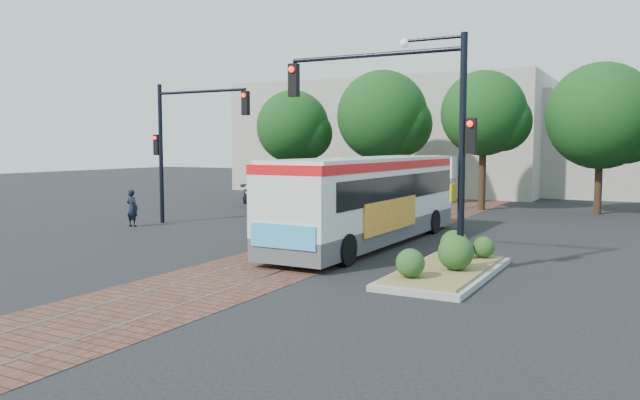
{
  "coord_description": "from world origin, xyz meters",
  "views": [
    {
      "loc": [
        9.51,
        -16.58,
        3.37
      ],
      "look_at": [
        -0.13,
        1.22,
        1.6
      ],
      "focal_mm": 35.0,
      "sensor_mm": 36.0,
      "label": 1
    }
  ],
  "objects": [
    {
      "name": "parked_car",
      "position": [
        -8.09,
        11.93,
        0.66
      ],
      "size": [
        4.77,
        2.42,
        1.33
      ],
      "primitive_type": "imported",
      "rotation": [
        0.0,
        0.0,
        1.7
      ],
      "color": "black",
      "rests_on": "ground"
    },
    {
      "name": "officer",
      "position": [
        -9.68,
        2.4,
        0.77
      ],
      "size": [
        0.57,
        0.38,
        1.55
      ],
      "primitive_type": "imported",
      "rotation": [
        0.0,
        0.0,
        3.12
      ],
      "color": "black",
      "rests_on": "ground"
    },
    {
      "name": "city_bus",
      "position": [
        0.9,
        2.94,
        1.65
      ],
      "size": [
        2.54,
        11.12,
        2.97
      ],
      "rotation": [
        0.0,
        0.0,
        -0.01
      ],
      "color": "#4B4B4E",
      "rests_on": "ground"
    },
    {
      "name": "traffic_island",
      "position": [
        4.82,
        -0.9,
        0.33
      ],
      "size": [
        2.2,
        5.2,
        1.13
      ],
      "color": "gray",
      "rests_on": "ground"
    },
    {
      "name": "signal_pole_main",
      "position": [
        3.86,
        -0.81,
        4.16
      ],
      "size": [
        5.49,
        0.46,
        6.0
      ],
      "color": "black",
      "rests_on": "ground"
    },
    {
      "name": "trackbed",
      "position": [
        0.0,
        4.0,
        0.01
      ],
      "size": [
        3.6,
        40.0,
        0.02
      ],
      "color": "brown",
      "rests_on": "ground"
    },
    {
      "name": "warehouses",
      "position": [
        -0.53,
        28.75,
        3.81
      ],
      "size": [
        40.0,
        13.0,
        8.0
      ],
      "color": "#ADA899",
      "rests_on": "ground"
    },
    {
      "name": "tree_row",
      "position": [
        1.21,
        16.42,
        4.85
      ],
      "size": [
        26.4,
        5.6,
        7.67
      ],
      "color": "#382314",
      "rests_on": "ground"
    },
    {
      "name": "signal_pole_left",
      "position": [
        -8.37,
        4.0,
        3.86
      ],
      "size": [
        4.99,
        0.34,
        6.0
      ],
      "color": "black",
      "rests_on": "ground"
    },
    {
      "name": "ground",
      "position": [
        0.0,
        0.0,
        0.0
      ],
      "size": [
        120.0,
        120.0,
        0.0
      ],
      "primitive_type": "plane",
      "color": "black",
      "rests_on": "ground"
    }
  ]
}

